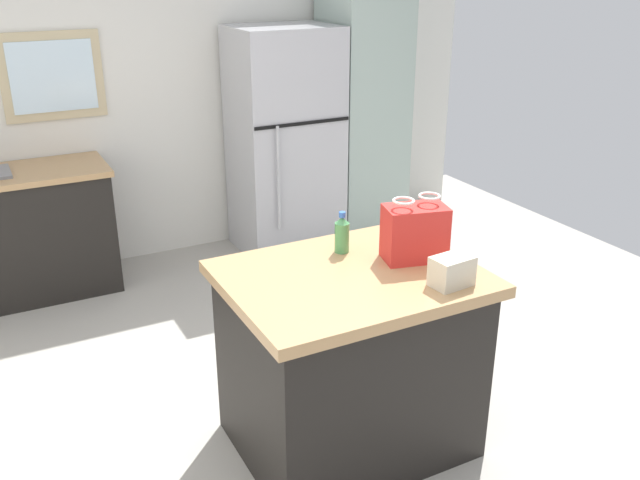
% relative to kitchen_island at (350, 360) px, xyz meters
% --- Properties ---
extents(ground, '(6.58, 6.58, 0.00)m').
position_rel_kitchen_island_xyz_m(ground, '(-0.11, 0.11, -0.46)').
color(ground, '#ADA89E').
extents(back_wall, '(5.48, 0.13, 2.57)m').
position_rel_kitchen_island_xyz_m(back_wall, '(-0.12, 2.80, 0.83)').
color(back_wall, silver).
rests_on(back_wall, ground).
extents(kitchen_island, '(1.12, 0.89, 0.91)m').
position_rel_kitchen_island_xyz_m(kitchen_island, '(0.00, 0.00, 0.00)').
color(kitchen_island, black).
rests_on(kitchen_island, ground).
extents(refrigerator, '(0.78, 0.67, 1.75)m').
position_rel_kitchen_island_xyz_m(refrigerator, '(0.79, 2.40, 0.41)').
color(refrigerator, '#B7B7BC').
rests_on(refrigerator, ground).
extents(tall_cabinet, '(0.58, 0.60, 2.20)m').
position_rel_kitchen_island_xyz_m(tall_cabinet, '(1.49, 2.40, 0.64)').
color(tall_cabinet, '#9EB2A8').
rests_on(tall_cabinet, ground).
extents(sink_counter, '(1.26, 0.59, 1.08)m').
position_rel_kitchen_island_xyz_m(sink_counter, '(-1.21, 2.44, -0.00)').
color(sink_counter, black).
rests_on(sink_counter, ground).
extents(shopping_bag, '(0.32, 0.24, 0.30)m').
position_rel_kitchen_island_xyz_m(shopping_bag, '(0.34, 0.00, 0.58)').
color(shopping_bag, red).
rests_on(shopping_bag, kitchen_island).
extents(small_box, '(0.19, 0.13, 0.13)m').
position_rel_kitchen_island_xyz_m(small_box, '(0.32, -0.30, 0.52)').
color(small_box, beige).
rests_on(small_box, kitchen_island).
extents(bottle, '(0.07, 0.07, 0.20)m').
position_rel_kitchen_island_xyz_m(bottle, '(0.08, 0.23, 0.54)').
color(bottle, '#4C9956').
rests_on(bottle, kitchen_island).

